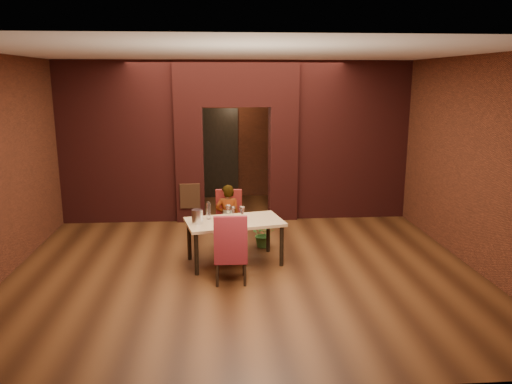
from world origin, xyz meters
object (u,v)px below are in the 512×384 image
wine_glass_b (233,213)px  wine_glass_c (242,213)px  water_bottle (208,210)px  chair_near (231,247)px  person_seated (228,218)px  wine_bucket (197,217)px  chair_far (229,220)px  potted_plant (264,234)px  wine_glass_a (228,212)px  dining_table (235,242)px

wine_glass_b → wine_glass_c: bearing=-40.1°
wine_glass_b → water_bottle: bearing=-179.1°
chair_near → wine_glass_c: chair_near is taller
water_bottle → person_seated: bearing=57.0°
chair_near → person_seated: (-0.01, 1.33, 0.06)m
person_seated → wine_bucket: (-0.48, -0.71, 0.23)m
wine_glass_b → wine_bucket: 0.60m
chair_far → potted_plant: size_ratio=2.15×
chair_far → wine_glass_b: size_ratio=5.34×
potted_plant → person_seated: bearing=-168.3°
wine_glass_c → water_bottle: (-0.52, 0.11, 0.03)m
wine_glass_a → wine_bucket: (-0.47, -0.20, -0.00)m
wine_glass_b → wine_glass_c: wine_glass_c is taller
dining_table → wine_glass_a: bearing=124.3°
wine_glass_a → water_bottle: water_bottle is taller
dining_table → person_seated: size_ratio=1.30×
chair_near → wine_glass_c: bearing=-104.1°
dining_table → water_bottle: water_bottle is taller
person_seated → potted_plant: size_ratio=2.47×
wine_glass_c → wine_glass_a: bearing=158.8°
dining_table → wine_glass_c: wine_glass_c is taller
dining_table → wine_glass_c: bearing=-9.6°
wine_glass_a → wine_bucket: wine_glass_a is taller
chair_far → person_seated: bearing=-94.7°
wine_glass_a → wine_bucket: size_ratio=1.04×
wine_bucket → water_bottle: bearing=53.9°
person_seated → wine_glass_b: person_seated is taller
wine_glass_b → water_bottle: 0.39m
chair_near → wine_bucket: (-0.49, 0.62, 0.29)m
wine_glass_a → dining_table: bearing=-43.8°
wine_bucket → dining_table: bearing=11.3°
wine_glass_a → wine_glass_c: wine_glass_a is taller
chair_far → person_seated: person_seated is taller
person_seated → wine_glass_a: 0.56m
dining_table → potted_plant: bearing=42.0°
person_seated → wine_bucket: 0.88m
dining_table → chair_near: bearing=-108.1°
wine_bucket → potted_plant: wine_bucket is taller
wine_glass_a → water_bottle: bearing=175.1°
wine_glass_b → wine_bucket: bearing=-157.1°
wine_glass_c → wine_bucket: 0.70m
dining_table → potted_plant: 0.90m
wine_glass_a → wine_bucket: bearing=-157.1°
wine_bucket → chair_far: bearing=58.7°
dining_table → wine_glass_b: size_ratio=7.95×
wine_glass_a → water_bottle: (-0.31, 0.03, 0.03)m
wine_glass_a → water_bottle: 0.31m
wine_glass_c → dining_table: bearing=-177.6°
wine_glass_a → wine_glass_c: (0.21, -0.08, -0.00)m
person_seated → water_bottle: (-0.31, -0.48, 0.26)m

